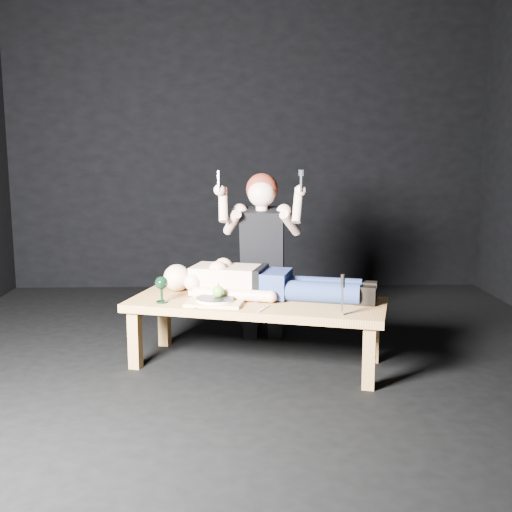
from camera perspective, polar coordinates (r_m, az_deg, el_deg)
name	(u,v)px	position (r m, az deg, el deg)	size (l,w,h in m)	color
ground	(254,364)	(4.32, -0.18, -9.94)	(5.00, 5.00, 0.00)	black
back_wall	(247,147)	(6.57, -0.83, 10.08)	(5.00, 5.00, 0.00)	black
table	(256,333)	(4.23, 0.02, -7.15)	(1.73, 0.65, 0.45)	#BE8144
lying_man	(268,279)	(4.27, 1.14, -2.16)	(1.62, 0.50, 0.25)	#DFAF8F
kneeling_woman	(263,255)	(4.73, 0.64, 0.11)	(0.71, 0.79, 1.33)	black
serving_tray	(215,302)	(4.10, -3.81, -4.29)	(0.37, 0.27, 0.02)	tan
plate	(215,299)	(4.09, -3.81, -4.01)	(0.25, 0.25, 0.02)	white
apple	(218,292)	(4.09, -3.51, -3.31)	(0.08, 0.08, 0.08)	#46941C
goblet	(162,290)	(4.15, -8.74, -3.10)	(0.09, 0.09, 0.18)	black
fork_flat	(194,305)	(4.07, -5.74, -4.54)	(0.02, 0.18, 0.01)	#B2B2B7
knife_flat	(263,309)	(3.95, 0.70, -4.90)	(0.02, 0.18, 0.01)	#B2B2B7
spoon_flat	(260,304)	(4.06, 0.35, -4.51)	(0.02, 0.18, 0.01)	#B2B2B7
carving_knife	(342,295)	(3.82, 8.02, -3.58)	(0.03, 0.04, 0.26)	#B2B2B7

